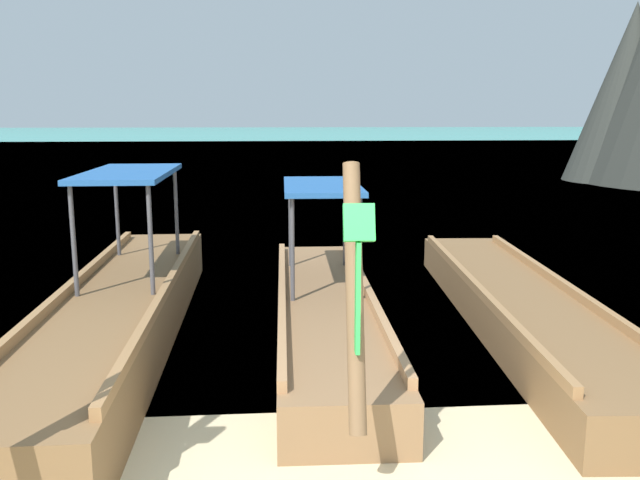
{
  "coord_description": "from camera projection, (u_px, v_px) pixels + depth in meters",
  "views": [
    {
      "loc": [
        -0.56,
        -3.02,
        2.54
      ],
      "look_at": [
        0.0,
        4.32,
        1.13
      ],
      "focal_mm": 37.14,
      "sensor_mm": 36.0,
      "label": 1
    }
  ],
  "objects": [
    {
      "name": "longtail_boat_pink_ribbon",
      "position": [
        520.0,
        308.0,
        7.9
      ],
      "size": [
        1.57,
        7.36,
        2.76
      ],
      "color": "brown",
      "rests_on": "ground"
    },
    {
      "name": "longtail_boat_green_ribbon",
      "position": [
        325.0,
        310.0,
        7.66
      ],
      "size": [
        1.19,
        6.33,
        2.22
      ],
      "color": "olive",
      "rests_on": "ground"
    },
    {
      "name": "longtail_boat_orange_ribbon",
      "position": [
        120.0,
        313.0,
        7.34
      ],
      "size": [
        1.18,
        7.37,
        2.43
      ],
      "color": "brown",
      "rests_on": "ground"
    },
    {
      "name": "sea_water",
      "position": [
        274.0,
        140.0,
        64.51
      ],
      "size": [
        120.0,
        120.0,
        0.0
      ],
      "primitive_type": "plane",
      "color": "#2DB29E",
      "rests_on": "ground"
    }
  ]
}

